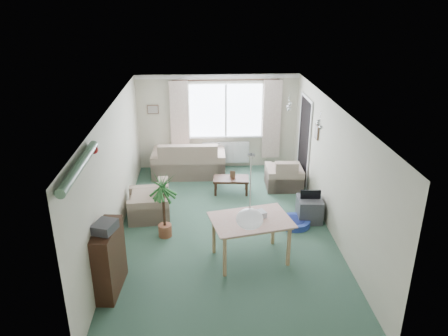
{
  "coord_description": "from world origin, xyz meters",
  "views": [
    {
      "loc": [
        -0.41,
        -7.35,
        4.28
      ],
      "look_at": [
        0.0,
        0.3,
        1.15
      ],
      "focal_mm": 35.0,
      "sensor_mm": 36.0,
      "label": 1
    }
  ],
  "objects_px": {
    "armchair_corner": "(284,173)",
    "tv_cube": "(309,209)",
    "sofa": "(189,158)",
    "houseplant": "(164,206)",
    "coffee_table": "(231,185)",
    "armchair_left": "(149,199)",
    "dining_table": "(250,240)",
    "pet_bed": "(294,222)",
    "bookshelf": "(109,260)"
  },
  "relations": [
    {
      "from": "coffee_table",
      "to": "armchair_corner",
      "type": "bearing_deg",
      "value": 10.59
    },
    {
      "from": "houseplant",
      "to": "pet_bed",
      "type": "xyz_separation_m",
      "value": [
        2.5,
        0.27,
        -0.56
      ]
    },
    {
      "from": "bookshelf",
      "to": "coffee_table",
      "type": "bearing_deg",
      "value": 63.11
    },
    {
      "from": "coffee_table",
      "to": "dining_table",
      "type": "xyz_separation_m",
      "value": [
        0.15,
        -2.66,
        0.2
      ]
    },
    {
      "from": "bookshelf",
      "to": "pet_bed",
      "type": "bearing_deg",
      "value": 34.06
    },
    {
      "from": "armchair_left",
      "to": "tv_cube",
      "type": "relative_size",
      "value": 1.64
    },
    {
      "from": "sofa",
      "to": "armchair_left",
      "type": "bearing_deg",
      "value": 71.66
    },
    {
      "from": "armchair_corner",
      "to": "tv_cube",
      "type": "distance_m",
      "value": 1.61
    },
    {
      "from": "sofa",
      "to": "houseplant",
      "type": "distance_m",
      "value": 2.98
    },
    {
      "from": "bookshelf",
      "to": "houseplant",
      "type": "relative_size",
      "value": 0.85
    },
    {
      "from": "pet_bed",
      "to": "armchair_left",
      "type": "bearing_deg",
      "value": 169.71
    },
    {
      "from": "dining_table",
      "to": "houseplant",
      "type": "bearing_deg",
      "value": 151.05
    },
    {
      "from": "armchair_left",
      "to": "tv_cube",
      "type": "distance_m",
      "value": 3.22
    },
    {
      "from": "dining_table",
      "to": "coffee_table",
      "type": "bearing_deg",
      "value": 93.13
    },
    {
      "from": "houseplant",
      "to": "coffee_table",
      "type": "bearing_deg",
      "value": 53.27
    },
    {
      "from": "pet_bed",
      "to": "sofa",
      "type": "bearing_deg",
      "value": 128.23
    },
    {
      "from": "armchair_corner",
      "to": "coffee_table",
      "type": "distance_m",
      "value": 1.28
    },
    {
      "from": "armchair_corner",
      "to": "coffee_table",
      "type": "height_order",
      "value": "armchair_corner"
    },
    {
      "from": "sofa",
      "to": "pet_bed",
      "type": "relative_size",
      "value": 2.9
    },
    {
      "from": "dining_table",
      "to": "sofa",
      "type": "bearing_deg",
      "value": 106.48
    },
    {
      "from": "coffee_table",
      "to": "tv_cube",
      "type": "relative_size",
      "value": 1.52
    },
    {
      "from": "dining_table",
      "to": "tv_cube",
      "type": "bearing_deg",
      "value": 44.44
    },
    {
      "from": "sofa",
      "to": "bookshelf",
      "type": "xyz_separation_m",
      "value": [
        -1.1,
        -4.48,
        0.09
      ]
    },
    {
      "from": "armchair_left",
      "to": "coffee_table",
      "type": "height_order",
      "value": "armchair_left"
    },
    {
      "from": "sofa",
      "to": "tv_cube",
      "type": "relative_size",
      "value": 3.41
    },
    {
      "from": "coffee_table",
      "to": "dining_table",
      "type": "relative_size",
      "value": 0.66
    },
    {
      "from": "dining_table",
      "to": "pet_bed",
      "type": "relative_size",
      "value": 1.95
    },
    {
      "from": "coffee_table",
      "to": "pet_bed",
      "type": "distance_m",
      "value": 1.93
    },
    {
      "from": "armchair_left",
      "to": "dining_table",
      "type": "height_order",
      "value": "armchair_left"
    },
    {
      "from": "armchair_left",
      "to": "bookshelf",
      "type": "relative_size",
      "value": 0.8
    },
    {
      "from": "sofa",
      "to": "coffee_table",
      "type": "bearing_deg",
      "value": 131.91
    },
    {
      "from": "armchair_left",
      "to": "tv_cube",
      "type": "xyz_separation_m",
      "value": [
        3.2,
        -0.32,
        -0.14
      ]
    },
    {
      "from": "pet_bed",
      "to": "dining_table",
      "type": "bearing_deg",
      "value": -132.11
    },
    {
      "from": "armchair_left",
      "to": "sofa",
      "type": "bearing_deg",
      "value": 156.11
    },
    {
      "from": "pet_bed",
      "to": "bookshelf",
      "type": "bearing_deg",
      "value": -150.73
    },
    {
      "from": "armchair_left",
      "to": "houseplant",
      "type": "xyz_separation_m",
      "value": [
        0.37,
        -0.79,
        0.24
      ]
    },
    {
      "from": "armchair_corner",
      "to": "armchair_left",
      "type": "relative_size",
      "value": 0.96
    },
    {
      "from": "tv_cube",
      "to": "pet_bed",
      "type": "height_order",
      "value": "tv_cube"
    },
    {
      "from": "houseplant",
      "to": "tv_cube",
      "type": "xyz_separation_m",
      "value": [
        2.83,
        0.47,
        -0.39
      ]
    },
    {
      "from": "sofa",
      "to": "armchair_corner",
      "type": "xyz_separation_m",
      "value": [
        2.22,
        -0.89,
        -0.08
      ]
    },
    {
      "from": "bookshelf",
      "to": "houseplant",
      "type": "distance_m",
      "value": 1.69
    },
    {
      "from": "coffee_table",
      "to": "pet_bed",
      "type": "relative_size",
      "value": 1.29
    },
    {
      "from": "houseplant",
      "to": "pet_bed",
      "type": "distance_m",
      "value": 2.58
    },
    {
      "from": "tv_cube",
      "to": "pet_bed",
      "type": "xyz_separation_m",
      "value": [
        -0.33,
        -0.2,
        -0.18
      ]
    },
    {
      "from": "tv_cube",
      "to": "pet_bed",
      "type": "bearing_deg",
      "value": -145.66
    },
    {
      "from": "armchair_corner",
      "to": "pet_bed",
      "type": "relative_size",
      "value": 1.33
    },
    {
      "from": "armchair_corner",
      "to": "bookshelf",
      "type": "xyz_separation_m",
      "value": [
        -3.32,
        -3.59,
        0.17
      ]
    },
    {
      "from": "coffee_table",
      "to": "bookshelf",
      "type": "distance_m",
      "value": 3.96
    },
    {
      "from": "tv_cube",
      "to": "pet_bed",
      "type": "relative_size",
      "value": 0.85
    },
    {
      "from": "coffee_table",
      "to": "bookshelf",
      "type": "height_order",
      "value": "bookshelf"
    }
  ]
}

